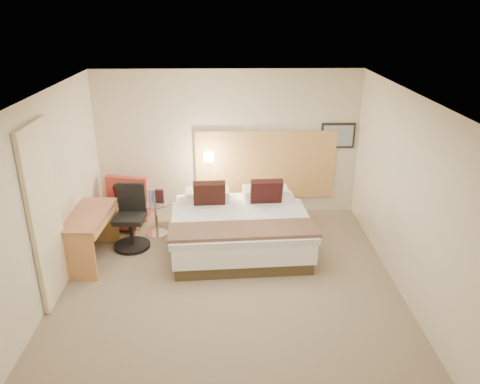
{
  "coord_description": "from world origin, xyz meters",
  "views": [
    {
      "loc": [
        0.02,
        -5.78,
        3.77
      ],
      "look_at": [
        0.18,
        0.76,
        1.11
      ],
      "focal_mm": 35.0,
      "sensor_mm": 36.0,
      "label": 1
    }
  ],
  "objects_px": {
    "desk": "(90,224)",
    "side_table": "(156,216)",
    "bed": "(239,226)",
    "lounge_chair": "(124,207)",
    "desk_chair": "(131,222)"
  },
  "relations": [
    {
      "from": "bed",
      "to": "side_table",
      "type": "height_order",
      "value": "bed"
    },
    {
      "from": "lounge_chair",
      "to": "desk_chair",
      "type": "bearing_deg",
      "value": -70.09
    },
    {
      "from": "bed",
      "to": "desk",
      "type": "distance_m",
      "value": 2.35
    },
    {
      "from": "lounge_chair",
      "to": "desk",
      "type": "distance_m",
      "value": 1.31
    },
    {
      "from": "side_table",
      "to": "lounge_chair",
      "type": "bearing_deg",
      "value": 147.39
    },
    {
      "from": "bed",
      "to": "desk",
      "type": "bearing_deg",
      "value": -169.62
    },
    {
      "from": "bed",
      "to": "lounge_chair",
      "type": "xyz_separation_m",
      "value": [
        -2.07,
        0.84,
        -0.01
      ]
    },
    {
      "from": "desk",
      "to": "side_table",
      "type": "bearing_deg",
      "value": 44.48
    },
    {
      "from": "lounge_chair",
      "to": "desk",
      "type": "bearing_deg",
      "value": -100.13
    },
    {
      "from": "lounge_chair",
      "to": "desk",
      "type": "xyz_separation_m",
      "value": [
        -0.23,
        -1.26,
        0.29
      ]
    },
    {
      "from": "lounge_chair",
      "to": "desk_chair",
      "type": "xyz_separation_m",
      "value": [
        0.3,
        -0.83,
        0.1
      ]
    },
    {
      "from": "bed",
      "to": "desk_chair",
      "type": "height_order",
      "value": "bed"
    },
    {
      "from": "side_table",
      "to": "desk",
      "type": "distance_m",
      "value": 1.25
    },
    {
      "from": "side_table",
      "to": "desk",
      "type": "height_order",
      "value": "desk"
    },
    {
      "from": "side_table",
      "to": "desk",
      "type": "relative_size",
      "value": 0.47
    }
  ]
}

